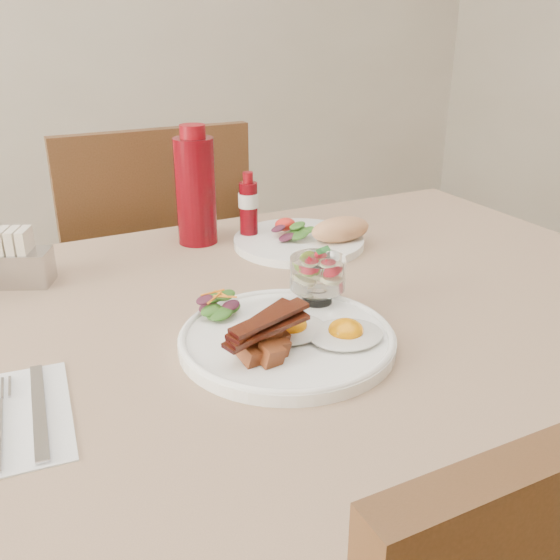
{
  "coord_description": "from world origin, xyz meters",
  "views": [
    {
      "loc": [
        -0.35,
        -0.73,
        1.15
      ],
      "look_at": [
        -0.0,
        -0.04,
        0.82
      ],
      "focal_mm": 40.0,
      "sensor_mm": 36.0,
      "label": 1
    }
  ],
  "objects_px": {
    "hot_sauce_bottle": "(249,208)",
    "second_plate": "(309,237)",
    "table": "(268,365)",
    "ketchup_bottle": "(196,189)",
    "main_plate": "(287,340)",
    "fruit_cup": "(318,273)",
    "sugar_caddy": "(16,261)",
    "chair_far": "(152,289)"
  },
  "relations": [
    {
      "from": "hot_sauce_bottle",
      "to": "second_plate",
      "type": "bearing_deg",
      "value": -40.81
    },
    {
      "from": "table",
      "to": "ketchup_bottle",
      "type": "xyz_separation_m",
      "value": [
        0.01,
        0.33,
        0.19
      ]
    },
    {
      "from": "main_plate",
      "to": "hot_sauce_bottle",
      "type": "distance_m",
      "value": 0.42
    },
    {
      "from": "main_plate",
      "to": "ketchup_bottle",
      "type": "distance_m",
      "value": 0.44
    },
    {
      "from": "fruit_cup",
      "to": "hot_sauce_bottle",
      "type": "xyz_separation_m",
      "value": [
        0.04,
        0.32,
        0.0
      ]
    },
    {
      "from": "table",
      "to": "hot_sauce_bottle",
      "type": "bearing_deg",
      "value": 70.96
    },
    {
      "from": "fruit_cup",
      "to": "sugar_caddy",
      "type": "height_order",
      "value": "fruit_cup"
    },
    {
      "from": "fruit_cup",
      "to": "second_plate",
      "type": "distance_m",
      "value": 0.28
    },
    {
      "from": "table",
      "to": "fruit_cup",
      "type": "height_order",
      "value": "fruit_cup"
    },
    {
      "from": "table",
      "to": "hot_sauce_bottle",
      "type": "xyz_separation_m",
      "value": [
        0.1,
        0.29,
        0.15
      ]
    },
    {
      "from": "main_plate",
      "to": "second_plate",
      "type": "height_order",
      "value": "second_plate"
    },
    {
      "from": "table",
      "to": "chair_far",
      "type": "relative_size",
      "value": 1.43
    },
    {
      "from": "second_plate",
      "to": "sugar_caddy",
      "type": "height_order",
      "value": "sugar_caddy"
    },
    {
      "from": "second_plate",
      "to": "ketchup_bottle",
      "type": "bearing_deg",
      "value": 147.25
    },
    {
      "from": "chair_far",
      "to": "fruit_cup",
      "type": "xyz_separation_m",
      "value": [
        0.06,
        -0.69,
        0.29
      ]
    },
    {
      "from": "table",
      "to": "hot_sauce_bottle",
      "type": "distance_m",
      "value": 0.35
    },
    {
      "from": "table",
      "to": "sugar_caddy",
      "type": "xyz_separation_m",
      "value": [
        -0.31,
        0.27,
        0.13
      ]
    },
    {
      "from": "table",
      "to": "second_plate",
      "type": "bearing_deg",
      "value": 49.29
    },
    {
      "from": "fruit_cup",
      "to": "sugar_caddy",
      "type": "relative_size",
      "value": 0.7
    },
    {
      "from": "main_plate",
      "to": "second_plate",
      "type": "xyz_separation_m",
      "value": [
        0.21,
        0.32,
        0.01
      ]
    },
    {
      "from": "chair_far",
      "to": "hot_sauce_bottle",
      "type": "bearing_deg",
      "value": -74.66
    },
    {
      "from": "main_plate",
      "to": "sugar_caddy",
      "type": "relative_size",
      "value": 2.46
    },
    {
      "from": "main_plate",
      "to": "sugar_caddy",
      "type": "height_order",
      "value": "sugar_caddy"
    },
    {
      "from": "table",
      "to": "main_plate",
      "type": "distance_m",
      "value": 0.14
    },
    {
      "from": "table",
      "to": "second_plate",
      "type": "relative_size",
      "value": 5.42
    },
    {
      "from": "chair_far",
      "to": "table",
      "type": "bearing_deg",
      "value": -90.0
    },
    {
      "from": "table",
      "to": "chair_far",
      "type": "bearing_deg",
      "value": 90.0
    },
    {
      "from": "main_plate",
      "to": "fruit_cup",
      "type": "relative_size",
      "value": 3.5
    },
    {
      "from": "fruit_cup",
      "to": "sugar_caddy",
      "type": "bearing_deg",
      "value": 141.2
    },
    {
      "from": "table",
      "to": "main_plate",
      "type": "xyz_separation_m",
      "value": [
        -0.02,
        -0.1,
        0.1
      ]
    },
    {
      "from": "hot_sauce_bottle",
      "to": "fruit_cup",
      "type": "bearing_deg",
      "value": -96.59
    },
    {
      "from": "hot_sauce_bottle",
      "to": "table",
      "type": "bearing_deg",
      "value": -109.04
    },
    {
      "from": "second_plate",
      "to": "hot_sauce_bottle",
      "type": "relative_size",
      "value": 1.86
    },
    {
      "from": "chair_far",
      "to": "main_plate",
      "type": "xyz_separation_m",
      "value": [
        -0.02,
        -0.76,
        0.24
      ]
    },
    {
      "from": "table",
      "to": "main_plate",
      "type": "relative_size",
      "value": 4.75
    },
    {
      "from": "chair_far",
      "to": "main_plate",
      "type": "relative_size",
      "value": 3.32
    },
    {
      "from": "sugar_caddy",
      "to": "ketchup_bottle",
      "type": "bearing_deg",
      "value": 35.36
    },
    {
      "from": "main_plate",
      "to": "fruit_cup",
      "type": "xyz_separation_m",
      "value": [
        0.08,
        0.07,
        0.05
      ]
    },
    {
      "from": "fruit_cup",
      "to": "ketchup_bottle",
      "type": "distance_m",
      "value": 0.37
    },
    {
      "from": "second_plate",
      "to": "ketchup_bottle",
      "type": "xyz_separation_m",
      "value": [
        -0.18,
        0.11,
        0.09
      ]
    },
    {
      "from": "hot_sauce_bottle",
      "to": "sugar_caddy",
      "type": "xyz_separation_m",
      "value": [
        -0.41,
        -0.02,
        -0.03
      ]
    },
    {
      "from": "main_plate",
      "to": "table",
      "type": "bearing_deg",
      "value": 78.53
    }
  ]
}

